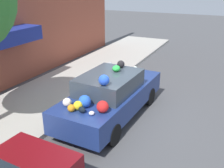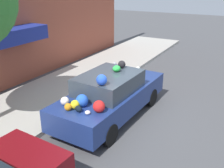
% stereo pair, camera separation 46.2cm
% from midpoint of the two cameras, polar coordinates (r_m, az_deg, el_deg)
% --- Properties ---
extents(ground_plane, '(60.00, 60.00, 0.00)m').
position_cam_midpoint_polar(ground_plane, '(8.65, -1.87, -6.90)').
color(ground_plane, '#4C4C4F').
extents(sidewalk_curb, '(24.00, 3.20, 0.14)m').
position_cam_midpoint_polar(sidewalk_curb, '(10.04, -15.71, -3.13)').
color(sidewalk_curb, '#B2ADA3').
rests_on(sidewalk_curb, ground).
extents(fire_hydrant, '(0.20, 0.20, 0.70)m').
position_cam_midpoint_polar(fire_hydrant, '(11.54, -1.61, 3.15)').
color(fire_hydrant, '#B2B2B7').
rests_on(fire_hydrant, sidewalk_curb).
extents(art_car, '(4.58, 1.86, 1.79)m').
position_cam_midpoint_polar(art_car, '(8.24, -1.78, -2.41)').
color(art_car, navy).
rests_on(art_car, ground).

